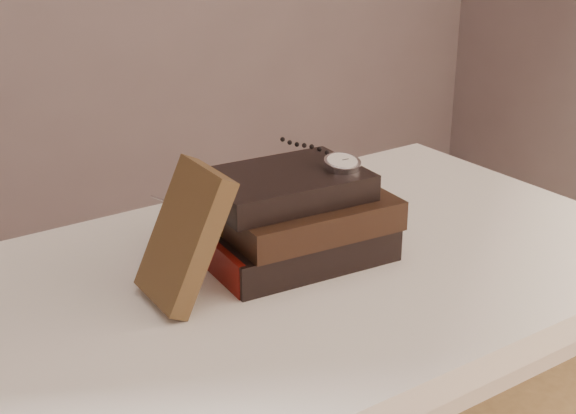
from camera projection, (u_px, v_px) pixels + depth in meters
table at (296, 324)px, 1.13m from camera, size 1.00×0.60×0.75m
book_stack at (295, 218)px, 1.10m from camera, size 0.26×0.19×0.12m
journal at (184, 236)px, 0.98m from camera, size 0.10×0.11×0.17m
pocket_watch at (340, 162)px, 1.09m from camera, size 0.05×0.15×0.02m
eyeglasses at (211, 202)px, 1.12m from camera, size 0.11×0.12×0.05m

